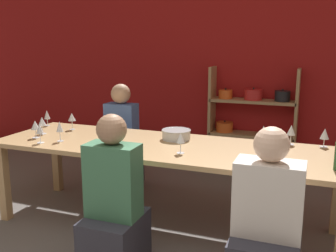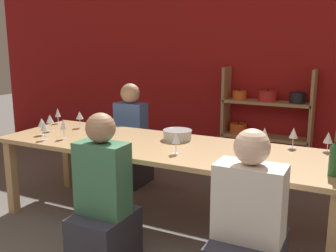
# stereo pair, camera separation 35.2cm
# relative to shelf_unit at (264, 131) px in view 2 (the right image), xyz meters

# --- Properties ---
(wall_back_red) EXTENTS (8.80, 0.06, 2.70)m
(wall_back_red) POSITION_rel_shelf_unit_xyz_m (-0.28, 0.20, 0.81)
(wall_back_red) COLOR #A31919
(wall_back_red) RESTS_ON ground_plane
(shelf_unit) EXTENTS (1.12, 0.30, 1.34)m
(shelf_unit) POSITION_rel_shelf_unit_xyz_m (0.00, 0.00, 0.00)
(shelf_unit) COLOR tan
(shelf_unit) RESTS_ON ground_plane
(dining_table) EXTENTS (3.08, 0.97, 0.77)m
(dining_table) POSITION_rel_shelf_unit_xyz_m (-0.45, -1.96, 0.16)
(dining_table) COLOR tan
(dining_table) RESTS_ON ground_plane
(mixing_bowl) EXTENTS (0.27, 0.27, 0.09)m
(mixing_bowl) POSITION_rel_shelf_unit_xyz_m (-0.42, -1.73, 0.28)
(mixing_bowl) COLOR #B7BABC
(mixing_bowl) RESTS_ON dining_table
(wine_bottle_green) EXTENTS (0.08, 0.08, 0.31)m
(wine_bottle_green) POSITION_rel_shelf_unit_xyz_m (0.97, -2.16, 0.36)
(wine_bottle_green) COLOR #1E4C23
(wine_bottle_green) RESTS_ON dining_table
(wine_glass_white_a) EXTENTS (0.06, 0.06, 0.18)m
(wine_glass_white_a) POSITION_rel_shelf_unit_xyz_m (-1.51, -2.29, 0.36)
(wine_glass_white_a) COLOR white
(wine_glass_white_a) RESTS_ON dining_table
(wine_glass_red_a) EXTENTS (0.08, 0.08, 0.18)m
(wine_glass_red_a) POSITION_rel_shelf_unit_xyz_m (-1.57, -1.72, 0.36)
(wine_glass_red_a) COLOR white
(wine_glass_red_a) RESTS_ON dining_table
(wine_glass_white_b) EXTENTS (0.08, 0.08, 0.18)m
(wine_glass_white_b) POSITION_rel_shelf_unit_xyz_m (-1.05, -1.95, 0.36)
(wine_glass_white_b) COLOR white
(wine_glass_white_b) RESTS_ON dining_table
(wine_glass_white_c) EXTENTS (0.06, 0.06, 0.19)m
(wine_glass_white_c) POSITION_rel_shelf_unit_xyz_m (-1.38, -2.18, 0.36)
(wine_glass_white_c) COLOR white
(wine_glass_white_c) RESTS_ON dining_table
(wine_glass_red_b) EXTENTS (0.07, 0.07, 0.18)m
(wine_glass_red_b) POSITION_rel_shelf_unit_xyz_m (0.59, -1.55, 0.36)
(wine_glass_red_b) COLOR white
(wine_glass_red_b) RESTS_ON dining_table
(wine_glass_white_d) EXTENTS (0.08, 0.08, 0.17)m
(wine_glass_white_d) POSITION_rel_shelf_unit_xyz_m (-1.68, -2.15, 0.35)
(wine_glass_white_d) COLOR white
(wine_glass_white_d) RESTS_ON dining_table
(wine_glass_red_c) EXTENTS (0.08, 0.08, 0.17)m
(wine_glass_red_c) POSITION_rel_shelf_unit_xyz_m (-1.72, -1.99, 0.35)
(wine_glass_red_c) COLOR white
(wine_glass_red_c) RESTS_ON dining_table
(wine_glass_red_d) EXTENTS (0.08, 0.08, 0.14)m
(wine_glass_red_d) POSITION_rel_shelf_unit_xyz_m (-0.94, -2.16, 0.33)
(wine_glass_red_d) COLOR white
(wine_glass_red_d) RESTS_ON dining_table
(wine_glass_red_e) EXTENTS (0.08, 0.08, 0.16)m
(wine_glass_red_e) POSITION_rel_shelf_unit_xyz_m (0.87, -1.53, 0.34)
(wine_glass_red_e) COLOR white
(wine_glass_red_e) RESTS_ON dining_table
(wine_glass_white_e) EXTENTS (0.06, 0.06, 0.17)m
(wine_glass_white_e) POSITION_rel_shelf_unit_xyz_m (-1.93, -1.65, 0.35)
(wine_glass_white_e) COLOR white
(wine_glass_white_e) RESTS_ON dining_table
(wine_glass_red_f) EXTENTS (0.06, 0.06, 0.17)m
(wine_glass_red_f) POSITION_rel_shelf_unit_xyz_m (0.36, -1.62, 0.35)
(wine_glass_red_f) COLOR white
(wine_glass_red_f) RESTS_ON dining_table
(wine_glass_white_f) EXTENTS (0.07, 0.07, 0.17)m
(wine_glass_white_f) POSITION_rel_shelf_unit_xyz_m (-0.23, -2.16, 0.35)
(wine_glass_white_f) COLOR white
(wine_glass_white_f) RESTS_ON dining_table
(person_near_a) EXTENTS (0.41, 0.51, 1.18)m
(person_near_a) POSITION_rel_shelf_unit_xyz_m (0.55, -2.77, -0.11)
(person_near_a) COLOR #2D2D38
(person_near_a) RESTS_ON ground_plane
(person_far_a) EXTENTS (0.36, 0.45, 1.20)m
(person_far_a) POSITION_rel_shelf_unit_xyz_m (-1.30, -1.13, -0.09)
(person_far_a) COLOR #2D2D38
(person_far_a) RESTS_ON ground_plane
(person_near_b) EXTENTS (0.38, 0.47, 1.18)m
(person_near_b) POSITION_rel_shelf_unit_xyz_m (-0.52, -2.77, -0.10)
(person_near_b) COLOR #2D2D38
(person_near_b) RESTS_ON ground_plane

